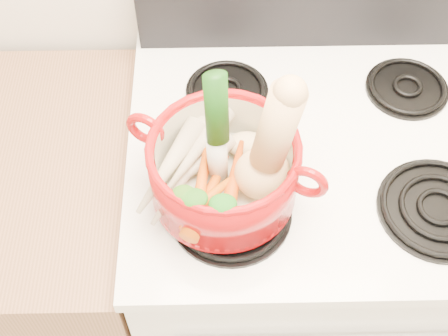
{
  "coord_description": "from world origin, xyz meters",
  "views": [
    {
      "loc": [
        -0.21,
        0.65,
        1.93
      ],
      "look_at": [
        -0.2,
        1.26,
        1.07
      ],
      "focal_mm": 50.0,
      "sensor_mm": 36.0,
      "label": 1
    }
  ],
  "objects_px": {
    "stove_body": "(300,258)",
    "squash": "(267,144)",
    "leek": "(217,133)",
    "dutch_oven": "(224,170)"
  },
  "relations": [
    {
      "from": "stove_body",
      "to": "dutch_oven",
      "type": "bearing_deg",
      "value": -149.39
    },
    {
      "from": "dutch_oven",
      "to": "squash",
      "type": "xyz_separation_m",
      "value": [
        0.07,
        -0.01,
        0.09
      ]
    },
    {
      "from": "leek",
      "to": "squash",
      "type": "bearing_deg",
      "value": -30.51
    },
    {
      "from": "dutch_oven",
      "to": "squash",
      "type": "relative_size",
      "value": 1.05
    },
    {
      "from": "squash",
      "to": "leek",
      "type": "relative_size",
      "value": 0.98
    },
    {
      "from": "dutch_oven",
      "to": "leek",
      "type": "height_order",
      "value": "leek"
    },
    {
      "from": "squash",
      "to": "leek",
      "type": "xyz_separation_m",
      "value": [
        -0.08,
        0.02,
        0.0
      ]
    },
    {
      "from": "stove_body",
      "to": "squash",
      "type": "bearing_deg",
      "value": -134.79
    },
    {
      "from": "dutch_oven",
      "to": "leek",
      "type": "relative_size",
      "value": 1.02
    },
    {
      "from": "stove_body",
      "to": "squash",
      "type": "relative_size",
      "value": 3.65
    }
  ]
}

